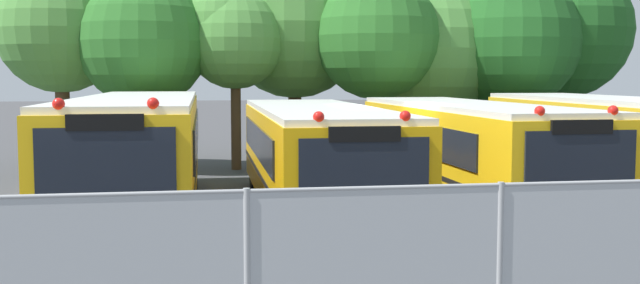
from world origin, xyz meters
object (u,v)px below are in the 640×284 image
tree_5 (425,53)px  tree_6 (509,38)px  tree_7 (563,29)px  tree_0 (57,31)px  school_bus_3 (618,145)px  tree_3 (298,27)px  tree_2 (231,35)px  school_bus_0 (139,151)px  school_bus_2 (467,150)px  tree_4 (380,40)px  school_bus_1 (316,155)px  tree_1 (145,40)px

tree_5 → tree_6: 2.95m
tree_7 → tree_0: bearing=-178.8°
school_bus_3 → tree_5: 9.62m
tree_3 → tree_5: bearing=-9.0°
tree_2 → tree_6: 9.60m
school_bus_3 → tree_7: tree_7 is taller
school_bus_0 → tree_6: bearing=-145.8°
school_bus_2 → tree_0: bearing=-40.5°
tree_0 → tree_5: 12.43m
tree_4 → tree_7: bearing=12.5°
school_bus_1 → tree_7: bearing=-137.7°
school_bus_0 → tree_3: (4.80, 9.59, 3.36)m
school_bus_2 → tree_4: bearing=-89.1°
tree_0 → school_bus_0: bearing=-70.0°
school_bus_1 → tree_1: tree_1 is taller
tree_4 → school_bus_2: bearing=-88.1°
school_bus_1 → tree_1: size_ratio=1.67×
tree_2 → tree_4: 4.88m
tree_2 → tree_5: 6.90m
tree_3 → tree_4: tree_3 is taller
tree_7 → tree_6: bearing=-156.5°
tree_3 → tree_6: (7.20, -1.56, -0.41)m
school_bus_3 → tree_0: (-14.46, 8.93, 3.10)m
tree_4 → tree_7: tree_7 is taller
tree_0 → tree_5: bearing=0.6°
tree_7 → school_bus_0: bearing=-147.8°
tree_2 → tree_3: tree_3 is taller
school_bus_0 → school_bus_3: (11.27, -0.17, -0.04)m
tree_0 → tree_2: bearing=-7.7°
tree_1 → tree_3: size_ratio=0.85×
school_bus_2 → school_bus_3: size_ratio=0.92×
school_bus_0 → tree_6: size_ratio=1.71×
school_bus_2 → tree_4: 8.13m
school_bus_2 → tree_6: size_ratio=1.55×
tree_3 → tree_6: 7.37m
tree_6 → tree_7: bearing=23.5°
tree_1 → tree_7: 14.96m
school_bus_0 → tree_0: size_ratio=1.74×
tree_0 → tree_7: tree_7 is taller
school_bus_1 → tree_3: tree_3 is taller
tree_0 → tree_3: tree_3 is taller
tree_0 → tree_3: bearing=6.0°
tree_0 → tree_4: 10.52m
school_bus_2 → tree_7: bearing=-128.4°
tree_3 → school_bus_2: bearing=-74.4°
tree_3 → tree_4: bearing=-40.1°
tree_1 → tree_5: (9.58, 1.00, -0.31)m
school_bus_3 → school_bus_1: bearing=3.4°
tree_1 → tree_3: (5.16, 1.71, 0.60)m
school_bus_1 → tree_2: tree_2 is taller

